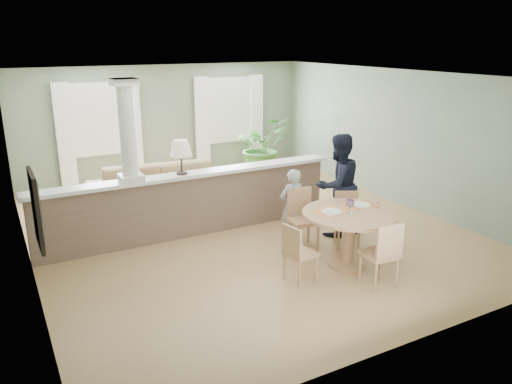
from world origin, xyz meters
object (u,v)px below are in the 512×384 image
houseplant (261,146)px  chair_near (383,252)px  dining_table (349,223)px  man_person (338,185)px  chair_far_man (347,216)px  sofa (163,188)px  chair_far_boy (302,215)px  child_person (292,206)px  chair_side (297,251)px

houseplant → chair_near: houseplant is taller
chair_near → dining_table: bearing=-88.6°
dining_table → man_person: size_ratio=0.78×
chair_far_man → man_person: 0.61m
chair_far_man → houseplant: bearing=106.2°
sofa → dining_table: dining_table is taller
man_person → chair_near: bearing=67.7°
chair_far_man → man_person: size_ratio=0.50×
sofa → houseplant: bearing=30.7°
chair_far_boy → man_person: man_person is taller
chair_far_man → dining_table: bearing=-99.5°
sofa → houseplant: size_ratio=1.96×
sofa → chair_far_boy: (1.38, -2.93, 0.11)m
sofa → chair_far_man: (2.06, -3.23, 0.08)m
child_person → chair_far_boy: bearing=101.2°
chair_far_boy → chair_near: bearing=-74.8°
sofa → chair_far_man: size_ratio=3.20×
sofa → man_person: (2.19, -2.78, 0.47)m
sofa → chair_near: bearing=-64.3°
chair_side → dining_table: bearing=-92.2°
chair_far_boy → child_person: size_ratio=0.76×
houseplant → child_person: (-1.64, -3.98, -0.10)m
chair_side → chair_near: bearing=-135.6°
chair_far_boy → child_person: (-0.05, 0.23, 0.10)m
dining_table → chair_near: size_ratio=1.45×
dining_table → chair_far_man: (0.46, 0.61, -0.17)m
chair_near → chair_far_man: bearing=-105.0°
sofa → dining_table: 4.17m
houseplant → chair_far_boy: 4.51m
chair_far_man → child_person: child_person is taller
chair_far_boy → chair_far_man: bearing=-14.3°
houseplant → chair_side: 5.76m
chair_far_boy → chair_far_man: (0.68, -0.30, -0.04)m
chair_far_boy → chair_near: 1.73m
chair_near → child_person: size_ratio=0.76×
chair_far_man → chair_side: 1.62m
sofa → chair_near: (1.55, -4.65, 0.11)m
houseplant → child_person: 4.31m
chair_far_man → chair_side: chair_far_man is taller
dining_table → child_person: bearing=103.0°
houseplant → dining_table: houseplant is taller
chair_near → chair_side: 1.15m
child_person → chair_side: bearing=60.2°
dining_table → chair_side: 1.00m
dining_table → chair_near: 0.82m
dining_table → child_person: size_ratio=1.10×
dining_table → chair_near: (-0.05, -0.81, -0.14)m
houseplant → chair_far_man: (-0.91, -4.51, -0.24)m
sofa → man_person: man_person is taller
houseplant → child_person: houseplant is taller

